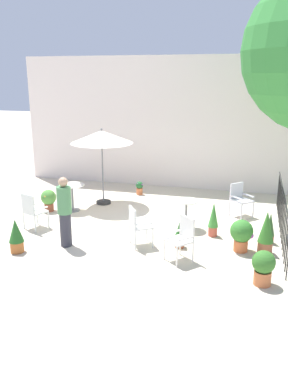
{
  "coord_description": "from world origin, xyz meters",
  "views": [
    {
      "loc": [
        2.76,
        -9.73,
        3.74
      ],
      "look_at": [
        0.0,
        0.21,
        0.76
      ],
      "focal_mm": 37.86,
      "sensor_mm": 36.0,
      "label": 1
    }
  ],
  "objects_px": {
    "patio_umbrella_0": "(102,138)",
    "cafe_table_0": "(186,209)",
    "patio_chair_0": "(240,197)",
    "potted_plant_7": "(213,218)",
    "cafe_table_1": "(72,193)",
    "potted_plant_5": "(139,187)",
    "potted_plant_4": "(180,233)",
    "potted_plant_2": "(49,199)",
    "potted_plant_8": "(242,233)",
    "standing_person": "(65,211)",
    "potted_plant_6": "(263,266)",
    "potted_plant_1": "(266,232)",
    "potted_plant_3": "(270,228)",
    "patio_chair_3": "(138,223)",
    "potted_plant_0": "(16,235)",
    "patio_chair_2": "(32,209)",
    "patio_chair_1": "(182,236)"
  },
  "relations": [
    {
      "from": "patio_umbrella_0",
      "to": "cafe_table_0",
      "type": "relative_size",
      "value": 3.06
    },
    {
      "from": "patio_chair_0",
      "to": "potted_plant_7",
      "type": "height_order",
      "value": "patio_chair_0"
    },
    {
      "from": "cafe_table_1",
      "to": "potted_plant_5",
      "type": "bearing_deg",
      "value": 56.44
    },
    {
      "from": "cafe_table_1",
      "to": "potted_plant_4",
      "type": "bearing_deg",
      "value": -26.86
    },
    {
      "from": "potted_plant_2",
      "to": "potted_plant_7",
      "type": "distance_m",
      "value": 4.76
    },
    {
      "from": "potted_plant_7",
      "to": "potted_plant_8",
      "type": "height_order",
      "value": "potted_plant_7"
    },
    {
      "from": "potted_plant_5",
      "to": "standing_person",
      "type": "bearing_deg",
      "value": -95.89
    },
    {
      "from": "potted_plant_4",
      "to": "potted_plant_6",
      "type": "height_order",
      "value": "potted_plant_6"
    },
    {
      "from": "potted_plant_4",
      "to": "potted_plant_1",
      "type": "bearing_deg",
      "value": 5.52
    },
    {
      "from": "potted_plant_3",
      "to": "potted_plant_8",
      "type": "xyz_separation_m",
      "value": [
        -0.61,
        -0.63,
        0.05
      ]
    },
    {
      "from": "potted_plant_5",
      "to": "potted_plant_8",
      "type": "height_order",
      "value": "potted_plant_8"
    },
    {
      "from": "potted_plant_1",
      "to": "potted_plant_6",
      "type": "relative_size",
      "value": 1.44
    },
    {
      "from": "potted_plant_1",
      "to": "potted_plant_7",
      "type": "xyz_separation_m",
      "value": [
        -1.2,
        0.71,
        -0.05
      ]
    },
    {
      "from": "cafe_table_0",
      "to": "potted_plant_1",
      "type": "height_order",
      "value": "potted_plant_1"
    },
    {
      "from": "patio_chair_3",
      "to": "standing_person",
      "type": "distance_m",
      "value": 1.66
    },
    {
      "from": "cafe_table_1",
      "to": "patio_umbrella_0",
      "type": "bearing_deg",
      "value": 55.03
    },
    {
      "from": "potted_plant_0",
      "to": "potted_plant_5",
      "type": "distance_m",
      "value": 5.22
    },
    {
      "from": "cafe_table_0",
      "to": "potted_plant_5",
      "type": "height_order",
      "value": "cafe_table_0"
    },
    {
      "from": "patio_umbrella_0",
      "to": "patio_chair_2",
      "type": "bearing_deg",
      "value": -110.75
    },
    {
      "from": "cafe_table_0",
      "to": "potted_plant_4",
      "type": "height_order",
      "value": "cafe_table_0"
    },
    {
      "from": "potted_plant_0",
      "to": "potted_plant_8",
      "type": "height_order",
      "value": "potted_plant_0"
    },
    {
      "from": "cafe_table_0",
      "to": "patio_chair_1",
      "type": "distance_m",
      "value": 1.85
    },
    {
      "from": "patio_chair_2",
      "to": "potted_plant_2",
      "type": "height_order",
      "value": "patio_chair_2"
    },
    {
      "from": "standing_person",
      "to": "potted_plant_2",
      "type": "bearing_deg",
      "value": 126.7
    },
    {
      "from": "patio_umbrella_0",
      "to": "potted_plant_1",
      "type": "distance_m",
      "value": 5.49
    },
    {
      "from": "potted_plant_3",
      "to": "potted_plant_4",
      "type": "height_order",
      "value": "potted_plant_3"
    },
    {
      "from": "patio_umbrella_0",
      "to": "potted_plant_1",
      "type": "height_order",
      "value": "patio_umbrella_0"
    },
    {
      "from": "patio_chair_1",
      "to": "patio_umbrella_0",
      "type": "bearing_deg",
      "value": 132.85
    },
    {
      "from": "potted_plant_4",
      "to": "potted_plant_5",
      "type": "bearing_deg",
      "value": 118.13
    },
    {
      "from": "cafe_table_0",
      "to": "standing_person",
      "type": "relative_size",
      "value": 0.46
    },
    {
      "from": "cafe_table_1",
      "to": "potted_plant_2",
      "type": "bearing_deg",
      "value": -160.28
    },
    {
      "from": "patio_chair_1",
      "to": "potted_plant_3",
      "type": "bearing_deg",
      "value": 38.41
    },
    {
      "from": "patio_chair_1",
      "to": "potted_plant_1",
      "type": "bearing_deg",
      "value": 25.42
    },
    {
      "from": "cafe_table_1",
      "to": "potted_plant_0",
      "type": "xyz_separation_m",
      "value": [
        0.05,
        -2.95,
        -0.14
      ]
    },
    {
      "from": "patio_chair_1",
      "to": "patio_chair_2",
      "type": "relative_size",
      "value": 1.01
    },
    {
      "from": "patio_chair_3",
      "to": "potted_plant_4",
      "type": "bearing_deg",
      "value": 10.0
    },
    {
      "from": "potted_plant_2",
      "to": "potted_plant_5",
      "type": "xyz_separation_m",
      "value": [
        2.03,
        2.32,
        -0.13
      ]
    },
    {
      "from": "patio_chair_3",
      "to": "potted_plant_0",
      "type": "bearing_deg",
      "value": -156.94
    },
    {
      "from": "patio_chair_3",
      "to": "patio_chair_2",
      "type": "bearing_deg",
      "value": 173.97
    },
    {
      "from": "cafe_table_1",
      "to": "standing_person",
      "type": "bearing_deg",
      "value": -68.26
    },
    {
      "from": "patio_chair_3",
      "to": "potted_plant_3",
      "type": "bearing_deg",
      "value": 18.39
    },
    {
      "from": "patio_chair_2",
      "to": "patio_chair_0",
      "type": "bearing_deg",
      "value": 26.06
    },
    {
      "from": "potted_plant_2",
      "to": "potted_plant_8",
      "type": "xyz_separation_m",
      "value": [
        5.41,
        -1.35,
        0.05
      ]
    },
    {
      "from": "patio_chair_0",
      "to": "patio_umbrella_0",
      "type": "bearing_deg",
      "value": 179.31
    },
    {
      "from": "cafe_table_1",
      "to": "patio_chair_1",
      "type": "xyz_separation_m",
      "value": [
        3.6,
        -2.36,
        0.0
      ]
    },
    {
      "from": "patio_chair_2",
      "to": "standing_person",
      "type": "bearing_deg",
      "value": -30.04
    },
    {
      "from": "potted_plant_4",
      "to": "potted_plant_6",
      "type": "distance_m",
      "value": 2.2
    },
    {
      "from": "patio_umbrella_0",
      "to": "potted_plant_8",
      "type": "distance_m",
      "value": 5.09
    },
    {
      "from": "cafe_table_1",
      "to": "potted_plant_1",
      "type": "bearing_deg",
      "value": -16.44
    },
    {
      "from": "potted_plant_1",
      "to": "potted_plant_6",
      "type": "distance_m",
      "value": 1.45
    }
  ]
}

